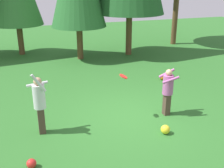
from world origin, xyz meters
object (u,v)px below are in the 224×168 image
person_catcher (168,88)px  person_thrower (39,101)px  ball_orange (163,77)px  ball_yellow (165,129)px  frisbee (124,76)px  ball_red (31,163)px

person_catcher → person_thrower: bearing=7.9°
person_catcher → ball_orange: size_ratio=5.84×
person_thrower → ball_yellow: size_ratio=7.04×
frisbee → ball_orange: 4.23m
person_catcher → frisbee: 1.53m
person_thrower → ball_red: person_thrower is taller
person_catcher → ball_yellow: size_ratio=5.84×
ball_orange → ball_yellow: bearing=-117.7°
ball_yellow → frisbee: bearing=121.1°
ball_red → person_thrower: bearing=75.4°
ball_orange → person_catcher: bearing=-116.7°
person_catcher → ball_red: bearing=27.9°
frisbee → ball_orange: size_ratio=1.26×
frisbee → ball_red: size_ratio=1.43×
person_thrower → ball_orange: 6.26m
person_catcher → frisbee: size_ratio=4.64×
frisbee → ball_yellow: size_ratio=1.26×
ball_orange → ball_red: bearing=-143.2°
person_thrower → frisbee: size_ratio=5.60×
frisbee → ball_yellow: 2.01m
person_catcher → frisbee: (-1.43, 0.25, 0.49)m
ball_red → ball_orange: (5.91, 4.43, 0.02)m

